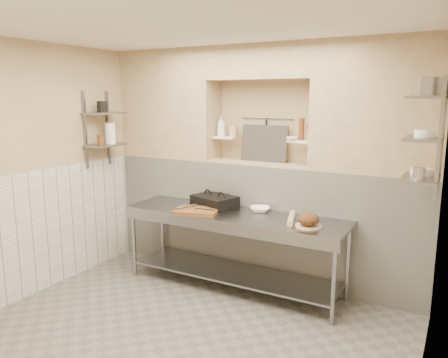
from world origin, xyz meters
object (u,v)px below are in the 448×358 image
Objects in this scene: prep_table at (233,235)px; bottle_soap at (221,126)px; bowl_alcove at (292,139)px; mixing_bowl at (260,209)px; bread_loaf at (308,219)px; jug_left at (110,133)px; panini_press at (215,201)px; rolling_pin at (291,219)px; cutting_board at (197,211)px.

prep_table is 10.06× the size of bottle_soap.
bowl_alcove is (0.97, -0.07, -0.11)m from bottle_soap.
bread_loaf is (0.68, -0.31, 0.05)m from mixing_bowl.
mixing_bowl is at bearing 7.70° from jug_left.
mixing_bowl reaches higher than prep_table.
panini_press reaches higher than rolling_pin.
bread_loaf is at bearing 5.72° from panini_press.
bread_loaf reaches higher than cutting_board.
rolling_pin reaches higher than prep_table.
rolling_pin is 0.96m from bowl_alcove.
bottle_soap reaches higher than bread_loaf.
jug_left is at bearing -178.63° from rolling_pin.
bread_loaf is (0.91, -0.08, 0.34)m from prep_table.
panini_press is 0.35m from cutting_board.
mixing_bowl is 0.87× the size of jug_left.
panini_press is 2.27× the size of bottle_soap.
bottle_soap is 1.43m from jug_left.
bottle_soap is 2.02× the size of bowl_alcove.
jug_left is (-2.67, 0.04, 0.76)m from bread_loaf.
bottle_soap is at bearing 25.76° from jug_left.
bottle_soap is 0.98× the size of jug_left.
cutting_board is 1.10× the size of rolling_pin.
mixing_bowl is 0.74m from bread_loaf.
cutting_board is 2.13× the size of mixing_bowl.
prep_table is at bearing -133.82° from bowl_alcove.
bottle_soap reaches higher than mixing_bowl.
bottle_soap reaches higher than prep_table.
panini_press is 1.18m from bowl_alcove.
bread_loaf is at bearing -5.17° from prep_table.
bread_loaf is at bearing -23.79° from rolling_pin.
cutting_board is 1.19m from bottle_soap.
bowl_alcove is (0.87, 0.69, 0.81)m from cutting_board.
mixing_bowl is at bearing 33.29° from cutting_board.
bread_loaf is at bearing 4.17° from cutting_board.
jug_left is at bearing -166.18° from bowl_alcove.
panini_press is at bearing -157.67° from bowl_alcove.
panini_press is at bearing -71.27° from bottle_soap.
mixing_bowl is 1.21m from bottle_soap.
bowl_alcove reaches higher than prep_table.
jug_left reaches higher than prep_table.
bottle_soap is (-0.48, 0.58, 1.20)m from prep_table.
bread_loaf reaches higher than panini_press.
rolling_pin is (0.46, -0.21, 0.01)m from mixing_bowl.
bowl_alcove is (0.49, 0.51, 1.09)m from prep_table.
cutting_board reaches higher than prep_table.
bowl_alcove is at bearing 39.40° from panini_press.
jug_left is at bearing 174.60° from cutting_board.
rolling_pin is (1.03, -0.15, -0.03)m from panini_press.
bread_loaf is (1.29, 0.09, 0.06)m from cutting_board.
prep_table is 0.50m from cutting_board.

